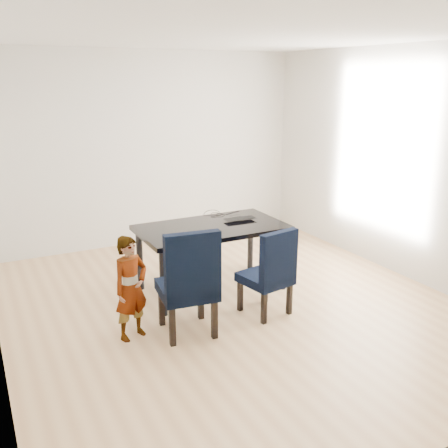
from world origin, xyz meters
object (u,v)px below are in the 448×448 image
dining_table (212,258)px  child (131,288)px  chair_right (265,271)px  laptop (238,218)px  chair_left (187,280)px  plate (181,241)px

dining_table → child: size_ratio=1.63×
chair_right → child: bearing=164.3°
laptop → chair_right: bearing=82.1°
laptop → child: bearing=28.8°
chair_left → laptop: 1.37m
plate → laptop: size_ratio=0.69×
dining_table → chair_left: bearing=-129.2°
dining_table → chair_right: size_ratio=1.76×
chair_left → dining_table: bearing=58.1°
child → plate: size_ratio=3.89×
chair_right → child: child is taller
chair_left → plate: chair_left is taller
dining_table → chair_right: (0.22, -0.78, 0.08)m
chair_left → laptop: size_ratio=2.87×
chair_left → child: 0.51m
dining_table → plate: 0.73m
chair_right → laptop: bearing=69.0°
child → chair_left: bearing=-36.3°
chair_right → plate: (-0.73, 0.43, 0.30)m
chair_right → laptop: chair_right is taller
chair_left → chair_right: 0.86m
chair_left → laptop: (1.03, 0.88, 0.24)m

